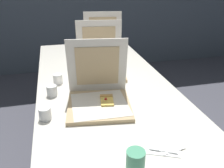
% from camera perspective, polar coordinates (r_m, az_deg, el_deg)
% --- Properties ---
extents(table, '(0.88, 2.08, 0.73)m').
position_cam_1_polar(table, '(1.67, -1.94, -1.20)').
color(table, silver).
rests_on(table, ground).
extents(pizza_box_front, '(0.39, 0.40, 0.36)m').
position_cam_1_polar(pizza_box_front, '(1.37, -3.11, -2.92)').
color(pizza_box_front, tan).
rests_on(pizza_box_front, table).
extents(pizza_box_middle, '(0.39, 0.39, 0.37)m').
position_cam_1_polar(pizza_box_middle, '(1.81, -2.78, 4.40)').
color(pizza_box_middle, tan).
rests_on(pizza_box_middle, table).
extents(pizza_box_back, '(0.39, 0.40, 0.37)m').
position_cam_1_polar(pizza_box_back, '(2.20, -1.93, 8.17)').
color(pizza_box_back, tan).
rests_on(pizza_box_back, table).
extents(cup_white_near_center, '(0.06, 0.06, 0.07)m').
position_cam_1_polar(cup_white_near_center, '(1.52, -14.03, -1.53)').
color(cup_white_near_center, white).
rests_on(cup_white_near_center, table).
extents(cup_white_near_left, '(0.06, 0.06, 0.07)m').
position_cam_1_polar(cup_white_near_left, '(1.29, -15.58, -6.77)').
color(cup_white_near_left, white).
rests_on(cup_white_near_left, table).
extents(cup_white_mid, '(0.06, 0.06, 0.07)m').
position_cam_1_polar(cup_white_mid, '(1.67, -12.70, 1.21)').
color(cup_white_mid, white).
rests_on(cup_white_mid, table).
extents(cup_printed_front, '(0.07, 0.07, 0.10)m').
position_cam_1_polar(cup_printed_front, '(0.95, 5.57, -17.87)').
color(cup_printed_front, '#4C9E75').
rests_on(cup_printed_front, table).
extents(napkin_pile, '(0.20, 0.20, 0.01)m').
position_cam_1_polar(napkin_pile, '(1.12, 12.25, -13.64)').
color(napkin_pile, white).
rests_on(napkin_pile, table).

